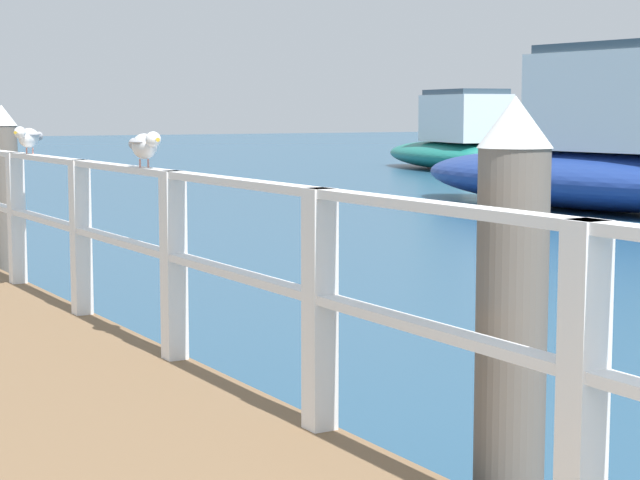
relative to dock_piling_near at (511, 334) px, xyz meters
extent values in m
cube|color=white|center=(-0.38, -0.80, 0.00)|extent=(0.12, 0.12, 1.07)
cube|color=white|center=(-0.38, 0.83, 0.00)|extent=(0.12, 0.12, 1.07)
cube|color=white|center=(-0.38, 2.46, 0.00)|extent=(0.12, 0.12, 1.07)
cube|color=white|center=(-0.38, 4.09, 0.00)|extent=(0.12, 0.12, 1.07)
cube|color=white|center=(-0.38, 5.72, 0.00)|extent=(0.12, 0.12, 1.07)
cylinder|color=#6B6056|center=(0.00, 0.00, -0.11)|extent=(0.28, 0.28, 1.67)
cone|color=white|center=(0.00, 0.00, 0.83)|extent=(0.29, 0.29, 0.20)
cylinder|color=#6B6056|center=(0.00, 7.55, -0.11)|extent=(0.28, 0.28, 1.67)
cone|color=white|center=(0.00, 7.55, 0.83)|extent=(0.29, 0.29, 0.20)
ellipsoid|color=white|center=(-0.38, 2.88, 0.66)|extent=(0.15, 0.29, 0.15)
sphere|color=white|center=(-0.39, 2.70, 0.71)|extent=(0.09, 0.09, 0.09)
cone|color=gold|center=(-0.40, 2.64, 0.71)|extent=(0.03, 0.05, 0.02)
cone|color=#939399|center=(-0.37, 3.05, 0.67)|extent=(0.08, 0.09, 0.07)
ellipsoid|color=#939399|center=(-0.38, 2.88, 0.69)|extent=(0.19, 0.24, 0.04)
cylinder|color=tan|center=(-0.35, 2.88, 0.56)|extent=(0.01, 0.01, 0.05)
cylinder|color=tan|center=(-0.40, 2.89, 0.56)|extent=(0.01, 0.01, 0.05)
ellipsoid|color=white|center=(-0.38, 5.29, 0.66)|extent=(0.27, 0.30, 0.15)
sphere|color=white|center=(-0.49, 5.15, 0.71)|extent=(0.09, 0.09, 0.09)
cone|color=gold|center=(-0.53, 5.10, 0.71)|extent=(0.05, 0.05, 0.02)
cone|color=#939399|center=(-0.28, 5.43, 0.67)|extent=(0.10, 0.11, 0.07)
ellipsoid|color=#939399|center=(-0.38, 5.29, 0.69)|extent=(0.28, 0.28, 0.04)
cylinder|color=tan|center=(-0.35, 5.29, 0.56)|extent=(0.01, 0.01, 0.05)
cylinder|color=tan|center=(-0.39, 5.32, 0.56)|extent=(0.01, 0.01, 0.05)
ellipsoid|color=#197266|center=(18.19, 24.43, -0.50)|extent=(3.92, 7.97, 0.88)
cube|color=white|center=(18.06, 23.68, 0.64)|extent=(2.18, 3.30, 1.41)
cube|color=#334756|center=(18.06, 23.68, 1.43)|extent=(2.03, 2.98, 0.16)
ellipsoid|color=navy|center=(11.96, 12.01, -0.40)|extent=(3.53, 8.70, 1.10)
cube|color=white|center=(12.02, 11.16, 1.03)|extent=(2.12, 3.53, 1.75)
cube|color=#334756|center=(12.02, 11.16, 1.98)|extent=(1.98, 3.18, 0.16)
camera|label=1|loc=(-2.81, -3.33, 0.87)|focal=62.75mm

